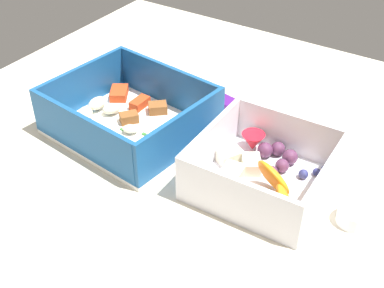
{
  "coord_description": "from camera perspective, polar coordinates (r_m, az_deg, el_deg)",
  "views": [
    {
      "loc": [
        27.04,
        -42.39,
        42.55
      ],
      "look_at": [
        -1.06,
        0.89,
        4.0
      ],
      "focal_mm": 48.09,
      "sensor_mm": 36.0,
      "label": 1
    }
  ],
  "objects": [
    {
      "name": "fruit_bowl",
      "position": [
        0.61,
        7.88,
        -3.03
      ],
      "size": [
        15.23,
        15.22,
        6.15
      ],
      "rotation": [
        0.0,
        0.0,
        0.03
      ],
      "color": "white",
      "rests_on": "table_surface"
    },
    {
      "name": "pasta_container",
      "position": [
        0.7,
        -6.99,
        2.88
      ],
      "size": [
        20.83,
        18.5,
        6.77
      ],
      "rotation": [
        0.0,
        0.0,
        -0.11
      ],
      "color": "white",
      "rests_on": "table_surface"
    },
    {
      "name": "candy_bar",
      "position": [
        0.75,
        4.37,
        4.26
      ],
      "size": [
        7.32,
        3.63,
        1.2
      ],
      "primitive_type": "cube",
      "rotation": [
        0.0,
        0.0,
        -0.18
      ],
      "color": "#51197A",
      "rests_on": "table_surface"
    },
    {
      "name": "paper_cup_liner",
      "position": [
        0.59,
        17.58,
        -7.6
      ],
      "size": [
        3.77,
        3.77,
        1.82
      ],
      "primitive_type": "cylinder",
      "color": "white",
      "rests_on": "table_surface"
    },
    {
      "name": "table_surface",
      "position": [
        0.65,
        0.36,
        -2.81
      ],
      "size": [
        80.0,
        80.0,
        2.0
      ],
      "primitive_type": "cube",
      "color": "beige",
      "rests_on": "ground"
    }
  ]
}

